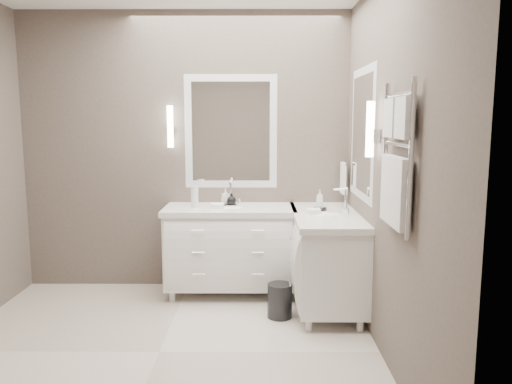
{
  "coord_description": "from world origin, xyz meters",
  "views": [
    {
      "loc": [
        0.72,
        -3.41,
        1.68
      ],
      "look_at": [
        0.7,
        0.7,
        1.07
      ],
      "focal_mm": 35.0,
      "sensor_mm": 36.0,
      "label": 1
    }
  ],
  "objects_px": {
    "towel_ladder": "(396,166)",
    "waste_bin": "(280,301)",
    "vanity_back": "(230,245)",
    "vanity_right": "(326,254)"
  },
  "relations": [
    {
      "from": "vanity_back",
      "to": "waste_bin",
      "type": "height_order",
      "value": "vanity_back"
    },
    {
      "from": "vanity_right",
      "to": "waste_bin",
      "type": "distance_m",
      "value": 0.6
    },
    {
      "from": "towel_ladder",
      "to": "vanity_right",
      "type": "bearing_deg",
      "value": 99.84
    },
    {
      "from": "vanity_back",
      "to": "vanity_right",
      "type": "distance_m",
      "value": 0.93
    },
    {
      "from": "vanity_back",
      "to": "waste_bin",
      "type": "xyz_separation_m",
      "value": [
        0.45,
        -0.58,
        -0.34
      ]
    },
    {
      "from": "vanity_right",
      "to": "towel_ladder",
      "type": "height_order",
      "value": "towel_ladder"
    },
    {
      "from": "vanity_right",
      "to": "vanity_back",
      "type": "bearing_deg",
      "value": 159.62
    },
    {
      "from": "vanity_back",
      "to": "vanity_right",
      "type": "xyz_separation_m",
      "value": [
        0.88,
        -0.33,
        0.0
      ]
    },
    {
      "from": "vanity_right",
      "to": "towel_ladder",
      "type": "relative_size",
      "value": 1.38
    },
    {
      "from": "towel_ladder",
      "to": "waste_bin",
      "type": "bearing_deg",
      "value": 121.84
    }
  ]
}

